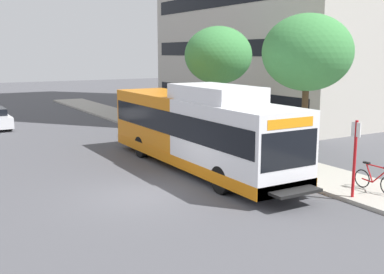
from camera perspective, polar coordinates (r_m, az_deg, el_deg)
name	(u,v)px	position (r m, az deg, el deg)	size (l,w,h in m)	color
ground_plane	(75,153)	(23.91, -13.99, -1.95)	(120.00, 120.00, 0.00)	#4C4C51
sidewalk_curb	(216,145)	(25.01, 2.91, -0.96)	(3.00, 56.00, 0.14)	#A8A399
transit_bus	(197,130)	(19.86, 0.66, 0.91)	(2.58, 12.25, 3.65)	white
bus_stop_sign_pole	(355,153)	(16.41, 19.19, -1.84)	(0.10, 0.36, 2.60)	red
bicycle_parked	(375,180)	(17.59, 21.37, -4.84)	(0.52, 1.76, 1.02)	black
street_tree_near_stop	(307,53)	(20.68, 13.83, 9.91)	(3.82, 3.82, 6.41)	#4C3823
street_tree_mid_block	(218,56)	(26.33, 3.21, 9.86)	(3.73, 3.73, 6.22)	#4C3823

